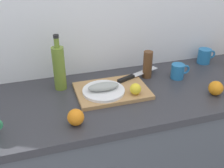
% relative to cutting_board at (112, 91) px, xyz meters
% --- Properties ---
extents(back_wall, '(3.20, 0.05, 2.50)m').
position_rel_cutting_board_xyz_m(back_wall, '(0.08, 0.29, 0.34)').
color(back_wall, white).
rests_on(back_wall, ground_plane).
extents(kitchen_counter, '(2.00, 0.60, 0.90)m').
position_rel_cutting_board_xyz_m(kitchen_counter, '(0.08, -0.03, -0.46)').
color(kitchen_counter, '#4C5159').
rests_on(kitchen_counter, ground_plane).
extents(cutting_board, '(0.37, 0.27, 0.02)m').
position_rel_cutting_board_xyz_m(cutting_board, '(0.00, 0.00, 0.00)').
color(cutting_board, tan).
rests_on(cutting_board, kitchen_counter).
extents(white_plate, '(0.22, 0.22, 0.01)m').
position_rel_cutting_board_xyz_m(white_plate, '(-0.05, -0.02, 0.02)').
color(white_plate, white).
rests_on(white_plate, cutting_board).
extents(fish_fillet, '(0.16, 0.07, 0.04)m').
position_rel_cutting_board_xyz_m(fish_fillet, '(-0.05, -0.02, 0.04)').
color(fish_fillet, '#999E99').
rests_on(fish_fillet, white_plate).
extents(chef_knife, '(0.28, 0.13, 0.02)m').
position_rel_cutting_board_xyz_m(chef_knife, '(0.15, 0.09, 0.02)').
color(chef_knife, silver).
rests_on(chef_knife, cutting_board).
extents(lemon_0, '(0.06, 0.06, 0.06)m').
position_rel_cutting_board_xyz_m(lemon_0, '(0.10, -0.08, 0.04)').
color(lemon_0, yellow).
rests_on(lemon_0, cutting_board).
extents(olive_oil_bottle, '(0.06, 0.06, 0.30)m').
position_rel_cutting_board_xyz_m(olive_oil_bottle, '(-0.25, 0.13, 0.11)').
color(olive_oil_bottle, olive).
rests_on(olive_oil_bottle, kitchen_counter).
extents(coffee_mug_0, '(0.11, 0.07, 0.09)m').
position_rel_cutting_board_xyz_m(coffee_mug_0, '(0.41, 0.05, 0.03)').
color(coffee_mug_0, '#2672B2').
rests_on(coffee_mug_0, kitchen_counter).
extents(coffee_mug_2, '(0.12, 0.08, 0.09)m').
position_rel_cutting_board_xyz_m(coffee_mug_2, '(0.68, 0.19, 0.04)').
color(coffee_mug_2, '#2672B2').
rests_on(coffee_mug_2, kitchen_counter).
extents(orange_1, '(0.07, 0.07, 0.07)m').
position_rel_cutting_board_xyz_m(orange_1, '(0.50, -0.18, 0.03)').
color(orange_1, orange).
rests_on(orange_1, kitchen_counter).
extents(orange_2, '(0.07, 0.07, 0.07)m').
position_rel_cutting_board_xyz_m(orange_2, '(-0.23, -0.22, 0.03)').
color(orange_2, orange).
rests_on(orange_2, kitchen_counter).
extents(pepper_mill, '(0.05, 0.05, 0.16)m').
position_rel_cutting_board_xyz_m(pepper_mill, '(0.25, 0.11, 0.07)').
color(pepper_mill, brown).
rests_on(pepper_mill, kitchen_counter).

